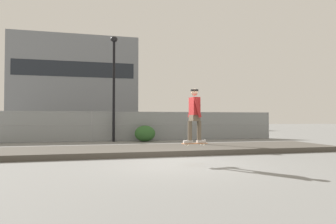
% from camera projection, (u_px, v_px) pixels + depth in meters
% --- Properties ---
extents(ground_plane, '(120.00, 120.00, 0.00)m').
position_uv_depth(ground_plane, '(182.00, 164.00, 8.61)').
color(ground_plane, slate).
extents(gravel_berm, '(15.09, 3.05, 0.21)m').
position_uv_depth(gravel_berm, '(161.00, 150.00, 11.60)').
color(gravel_berm, '#4C473F').
rests_on(gravel_berm, ground_plane).
extents(skateboard, '(0.82, 0.28, 0.07)m').
position_uv_depth(skateboard, '(195.00, 144.00, 8.44)').
color(skateboard, '#9E5B33').
extents(skater, '(0.73, 0.60, 1.65)m').
position_uv_depth(skater, '(195.00, 113.00, 8.47)').
color(skater, '#B2ADA8').
rests_on(skater, skateboard).
extents(chain_fence, '(18.45, 0.06, 1.85)m').
position_uv_depth(chain_fence, '(141.00, 126.00, 17.86)').
color(chain_fence, gray).
rests_on(chain_fence, ground_plane).
extents(street_lamp, '(0.44, 0.44, 6.49)m').
position_uv_depth(street_lamp, '(114.00, 75.00, 17.14)').
color(street_lamp, black).
rests_on(street_lamp, ground_plane).
extents(parked_car_near, '(4.48, 2.11, 1.66)m').
position_uv_depth(parked_car_near, '(78.00, 127.00, 19.31)').
color(parked_car_near, navy).
rests_on(parked_car_near, ground_plane).
extents(parked_car_mid, '(4.41, 1.97, 1.66)m').
position_uv_depth(parked_car_mid, '(169.00, 126.00, 20.73)').
color(parked_car_mid, '#B7BABF').
rests_on(parked_car_mid, ground_plane).
extents(library_building, '(20.38, 13.55, 15.15)m').
position_uv_depth(library_building, '(78.00, 85.00, 51.11)').
color(library_building, slate).
rests_on(library_building, ground_plane).
extents(shrub_left, '(1.27, 1.04, 0.98)m').
position_uv_depth(shrub_left, '(145.00, 133.00, 17.10)').
color(shrub_left, '#2D5B28').
rests_on(shrub_left, ground_plane).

